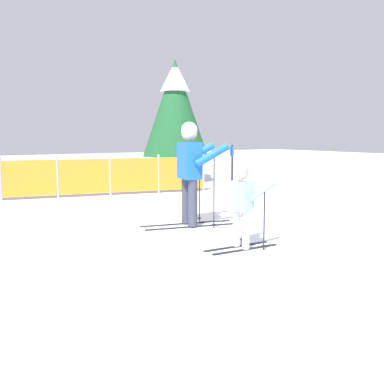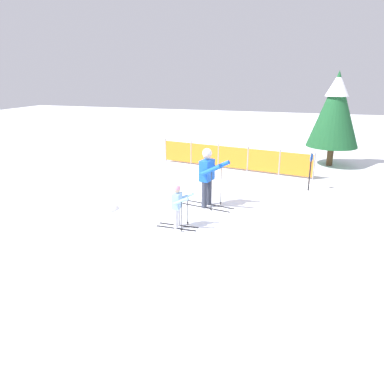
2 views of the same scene
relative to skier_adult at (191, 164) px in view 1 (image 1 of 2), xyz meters
name	(u,v)px [view 1 (image 1 of 2)]	position (x,y,z in m)	size (l,w,h in m)	color
ground_plane	(175,226)	(-0.25, 0.12, -1.10)	(60.00, 60.00, 0.00)	white
skier_adult	(191,164)	(0.00, 0.00, 0.00)	(1.77, 0.88, 1.83)	black
skier_child	(243,200)	(-0.32, -1.84, -0.40)	(1.12, 0.56, 1.19)	black
safety_fence	(85,176)	(-0.18, 4.79, -0.57)	(6.66, 1.30, 1.06)	gray
conifer_far	(175,106)	(3.81, 6.87, 1.42)	(2.20, 2.20, 4.08)	#4C3823
trail_marker	(232,165)	(2.98, 2.67, -0.27)	(0.11, 0.27, 1.33)	black
snow_mound	(33,267)	(-3.08, -1.19, -1.10)	(1.12, 0.95, 0.45)	white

